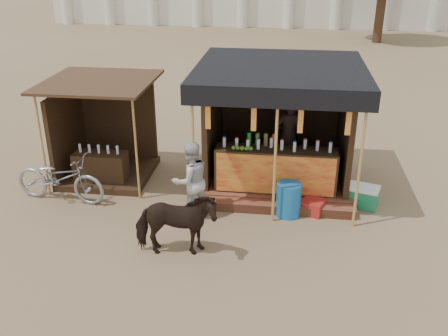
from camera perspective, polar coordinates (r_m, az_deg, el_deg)
ground at (r=9.03m, az=-1.33°, el=-10.59°), size 120.00×120.00×0.00m
main_stall at (r=11.44m, az=6.19°, el=3.02°), size 3.60×3.61×2.78m
secondary_stall at (r=12.18m, az=-13.94°, el=2.89°), size 2.40×2.40×2.38m
cow at (r=8.90m, az=-5.57°, el=-6.45°), size 1.56×0.87×1.25m
motorbike at (r=11.32m, az=-18.27°, el=-1.07°), size 2.13×0.96×1.08m
bystander at (r=10.02m, az=-3.82°, el=-1.41°), size 1.01×0.97×1.63m
blue_barrel at (r=10.34m, az=7.39°, el=-3.58°), size 0.61×0.61×0.72m
red_crate at (r=10.60m, az=10.09°, el=-4.36°), size 0.57×0.58×0.28m
cooler at (r=11.05m, az=15.59°, el=-3.13°), size 0.74×0.61×0.46m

